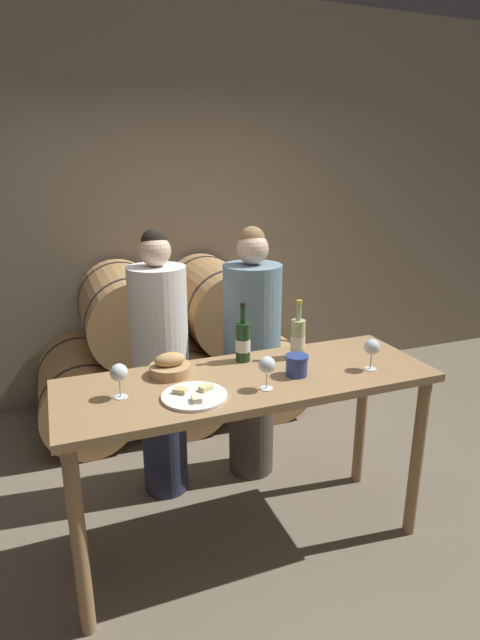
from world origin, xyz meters
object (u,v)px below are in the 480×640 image
wine_bottle_red (243,341)px  tasting_table (249,403)px  wine_glass_far_left (119,373)px  wine_glass_left (267,366)px  cheese_plate (194,396)px  wine_bottle_white (298,338)px  bread_basket (170,367)px  person_right (252,355)px  wine_glass_center (372,348)px  person_left (161,366)px  blue_crock (297,364)px

wine_bottle_red → tasting_table: bearing=-102.9°
wine_glass_far_left → wine_glass_left: bearing=-13.3°
cheese_plate → wine_glass_left: bearing=-5.7°
wine_bottle_white → bread_basket: wine_bottle_white is taller
wine_glass_left → wine_bottle_red: bearing=86.0°
person_right → cheese_plate: (-0.58, -0.73, 0.16)m
cheese_plate → wine_glass_center: 0.91m
person_left → wine_glass_left: bearing=-67.2°
person_right → wine_glass_far_left: bearing=-144.8°
tasting_table → wine_glass_far_left: 0.66m
bread_basket → wine_glass_left: (0.37, -0.31, 0.07)m
wine_bottle_white → wine_glass_center: 0.38m
person_right → blue_crock: size_ratio=14.09×
person_right → wine_bottle_red: bearing=-118.3°
bread_basket → wine_glass_far_left: 0.31m
wine_glass_far_left → bread_basket: bearing=31.9°
person_left → wine_bottle_red: bearing=-49.8°
wine_bottle_white → tasting_table: bearing=-156.0°
tasting_table → wine_glass_center: (0.60, -0.13, 0.25)m
wine_glass_far_left → wine_glass_center: bearing=-6.0°
wine_bottle_red → wine_glass_center: (0.55, -0.33, 0.01)m
wine_glass_center → wine_glass_left: bearing=-177.8°
tasting_table → cheese_plate: (-0.31, -0.12, 0.15)m
person_right → wine_bottle_white: size_ratio=5.11×
wine_glass_left → cheese_plate: bearing=174.3°
person_right → blue_crock: person_right is taller
person_right → wine_bottle_white: (0.07, -0.47, 0.26)m
wine_glass_far_left → wine_bottle_red: bearing=17.6°
wine_bottle_red → wine_glass_left: (-0.02, -0.36, 0.01)m
tasting_table → person_left: (-0.30, 0.62, -0.00)m
person_right → wine_bottle_red: 0.53m
blue_crock → wine_glass_far_left: wine_glass_far_left is taller
person_left → wine_glass_center: person_left is taller
wine_bottle_red → wine_glass_left: bearing=-94.0°
tasting_table → person_right: 0.67m
wine_glass_left → person_left: bearing=112.8°
wine_glass_left → tasting_table: bearing=98.5°
tasting_table → wine_glass_left: (0.02, -0.15, 0.25)m
wine_bottle_white → cheese_plate: bearing=-157.4°
blue_crock → wine_bottle_red: bearing=122.8°
cheese_plate → wine_glass_left: size_ratio=1.85×
wine_bottle_red → bread_basket: 0.40m
wine_bottle_red → blue_crock: 0.32m
wine_bottle_white → blue_crock: bearing=-118.5°
tasting_table → wine_glass_center: 0.66m
wine_bottle_white → cheese_plate: (-0.64, -0.27, -0.10)m
person_right → wine_glass_far_left: (-0.88, -0.62, 0.27)m
person_left → wine_bottle_white: size_ratio=5.15×
person_right → bread_basket: 0.79m
bread_basket → cheese_plate: bearing=-81.8°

